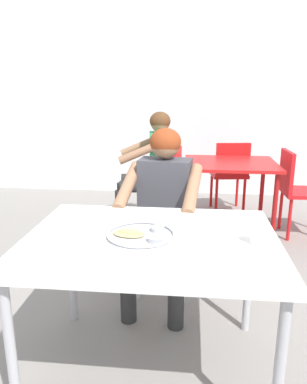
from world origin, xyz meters
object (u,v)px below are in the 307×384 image
at_px(diner_foreground, 162,202).
at_px(patron_background, 151,161).
at_px(drinking_cup, 259,233).
at_px(chair_red_far, 230,171).
at_px(table_background_red, 230,171).
at_px(chair_red_right, 298,187).
at_px(table_foreground, 151,251).
at_px(chair_red_left, 166,181).
at_px(chair_foreground, 167,221).
at_px(thali_tray, 141,234).

height_order(diner_foreground, patron_background, patron_background).
height_order(drinking_cup, chair_red_far, drinking_cup).
relative_size(drinking_cup, table_background_red, 0.11).
height_order(drinking_cup, chair_red_right, chair_red_right).
height_order(table_foreground, patron_background, patron_background).
relative_size(chair_red_left, chair_red_far, 1.00).
bearing_deg(chair_foreground, chair_red_far, 70.39).
bearing_deg(drinking_cup, chair_foreground, 115.84).
bearing_deg(thali_tray, diner_foreground, 86.25).
relative_size(thali_tray, drinking_cup, 3.18).
relative_size(table_foreground, chair_red_far, 1.41).
height_order(drinking_cup, chair_red_left, drinking_cup).
xyz_separation_m(chair_foreground, table_background_red, (0.55, 1.13, 0.14)).
height_order(thali_tray, chair_foreground, chair_foreground).
relative_size(chair_foreground, chair_red_right, 1.01).
height_order(thali_tray, patron_background, patron_background).
height_order(chair_foreground, patron_background, patron_background).
distance_m(table_foreground, chair_foreground, 0.94).
bearing_deg(diner_foreground, thali_tray, -93.75).
xyz_separation_m(drinking_cup, patron_background, (-0.71, 2.08, -0.08)).
height_order(chair_foreground, chair_red_left, chair_foreground).
height_order(table_foreground, table_background_red, table_foreground).
xyz_separation_m(drinking_cup, diner_foreground, (-0.49, 0.73, -0.10)).
bearing_deg(table_background_red, chair_red_far, 83.93).
bearing_deg(table_foreground, thali_tray, 176.27).
relative_size(chair_foreground, diner_foreground, 0.73).
height_order(chair_foreground, diner_foreground, diner_foreground).
distance_m(drinking_cup, table_background_red, 2.10).
relative_size(table_foreground, chair_red_right, 1.40).
bearing_deg(diner_foreground, chair_foreground, 84.57).
bearing_deg(chair_red_left, table_background_red, -0.55).
bearing_deg(patron_background, chair_red_far, 34.82).
xyz_separation_m(thali_tray, patron_background, (-0.18, 2.04, -0.04)).
xyz_separation_m(chair_foreground, chair_red_left, (-0.08, 1.14, 0.01)).
bearing_deg(chair_red_left, drinking_cup, -75.33).
height_order(thali_tray, diner_foreground, diner_foreground).
distance_m(drinking_cup, chair_red_left, 2.19).
bearing_deg(chair_foreground, chair_red_right, 41.90).
bearing_deg(chair_red_left, diner_foreground, -87.35).
xyz_separation_m(diner_foreground, chair_red_right, (1.22, 1.30, -0.21)).
relative_size(chair_red_left, chair_red_right, 1.00).
bearing_deg(table_background_red, thali_tray, -106.71).
relative_size(thali_tray, patron_background, 0.27).
xyz_separation_m(table_background_red, chair_red_right, (0.65, -0.05, -0.13)).
distance_m(table_foreground, patron_background, 2.05).
bearing_deg(diner_foreground, table_foreground, -89.91).
xyz_separation_m(thali_tray, chair_red_left, (-0.02, 2.06, -0.25)).
distance_m(diner_foreground, chair_red_right, 1.80).
xyz_separation_m(chair_foreground, chair_red_right, (1.20, 1.08, 0.01)).
height_order(thali_tray, table_background_red, thali_tray).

